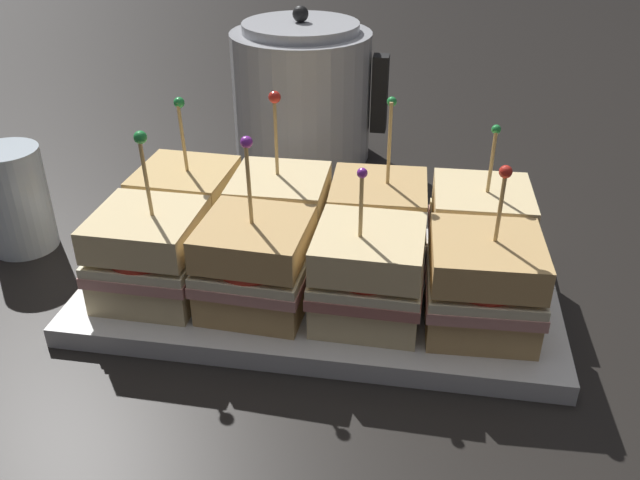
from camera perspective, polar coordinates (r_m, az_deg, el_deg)
The scene contains 12 objects.
ground_plane at distance 0.63m, azimuth 0.00°, elevation -4.67°, with size 6.00×6.00×0.00m, color black.
serving_platter at distance 0.63m, azimuth 0.00°, elevation -3.99°, with size 0.42×0.23×0.02m.
sandwich_front_far_left at distance 0.60m, azimuth -14.12°, elevation -1.23°, with size 0.09×0.09×0.15m.
sandwich_front_center_left at distance 0.57m, azimuth -5.42°, elevation -2.10°, with size 0.10×0.10×0.15m.
sandwich_front_center_right at distance 0.56m, azimuth 4.09°, elevation -2.96°, with size 0.09×0.09×0.14m.
sandwich_front_far_right at distance 0.56m, azimuth 13.56°, elevation -3.65°, with size 0.09×0.09×0.14m.
sandwich_back_far_left at distance 0.67m, azimuth -11.10°, elevation 2.75°, with size 0.09×0.10×0.15m.
sandwich_back_center_left at distance 0.65m, azimuth -3.36°, elevation 2.15°, with size 0.09×0.09×0.16m.
sandwich_back_center_right at distance 0.64m, azimuth 4.86°, elevation 1.51°, with size 0.09×0.09×0.16m.
sandwich_back_far_right at distance 0.64m, azimuth 13.23°, elevation 0.91°, with size 0.09×0.09×0.14m.
kettle_steel at distance 0.90m, azimuth -1.51°, elevation 12.31°, with size 0.20×0.18×0.20m.
drinking_glass at distance 0.75m, azimuth -24.26°, elevation 3.12°, with size 0.07×0.07×0.11m.
Camera 1 is at (0.08, -0.51, 0.36)m, focal length 38.00 mm.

